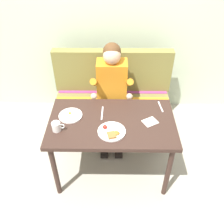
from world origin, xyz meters
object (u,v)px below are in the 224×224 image
at_px(plate_breakfast, 111,132).
at_px(coffee_mug, 57,126).
at_px(person, 112,86).
at_px(napkin, 150,122).
at_px(couch, 113,105).
at_px(table, 112,128).
at_px(plate_eggs, 71,115).
at_px(knife, 102,113).
at_px(fork, 161,107).

height_order(plate_breakfast, coffee_mug, coffee_mug).
xyz_separation_m(person, napkin, (0.37, -0.60, -0.01)).
distance_m(couch, coffee_mug, 1.11).
xyz_separation_m(table, napkin, (0.36, -0.01, 0.09)).
xyz_separation_m(plate_eggs, coffee_mug, (-0.09, -0.20, 0.04)).
height_order(plate_breakfast, knife, plate_breakfast).
height_order(plate_eggs, coffee_mug, coffee_mug).
height_order(plate_eggs, fork, plate_eggs).
relative_size(person, coffee_mug, 10.27).
bearing_deg(fork, table, -162.58).
xyz_separation_m(table, couch, (0.00, 0.76, -0.32)).
xyz_separation_m(plate_breakfast, fork, (0.50, 0.38, -0.01)).
height_order(table, person, person).
bearing_deg(coffee_mug, person, 55.67).
bearing_deg(couch, plate_breakfast, -90.27).
distance_m(couch, knife, 0.77).
bearing_deg(fork, knife, -176.91).
height_order(napkin, fork, napkin).
bearing_deg(coffee_mug, fork, 19.62).
distance_m(plate_eggs, fork, 0.90).
height_order(fork, knife, same).
bearing_deg(couch, person, -92.14).
bearing_deg(table, plate_eggs, 169.86).
bearing_deg(couch, coffee_mug, -119.08).
bearing_deg(knife, napkin, -14.02).
xyz_separation_m(person, plate_breakfast, (0.00, -0.74, 0.00)).
relative_size(plate_breakfast, fork, 1.49).
height_order(plate_eggs, napkin, plate_eggs).
relative_size(coffee_mug, knife, 0.59).
relative_size(couch, plate_breakfast, 5.69).
bearing_deg(plate_eggs, knife, 8.74).
bearing_deg(coffee_mug, knife, 31.44).
bearing_deg(plate_breakfast, couch, 89.73).
relative_size(table, plate_eggs, 5.28).
xyz_separation_m(couch, fork, (0.49, -0.54, 0.40)).
distance_m(table, couch, 0.83).
bearing_deg(person, table, -89.37).
relative_size(plate_breakfast, knife, 1.26).
xyz_separation_m(plate_eggs, knife, (0.30, 0.05, -0.01)).
relative_size(person, plate_breakfast, 4.79).
xyz_separation_m(plate_breakfast, knife, (-0.09, 0.27, -0.01)).
distance_m(coffee_mug, fork, 1.05).
xyz_separation_m(person, plate_eggs, (-0.39, -0.52, -0.00)).
distance_m(table, person, 0.60).
distance_m(person, plate_eggs, 0.65).
relative_size(table, napkin, 9.18).
bearing_deg(plate_eggs, plate_breakfast, -29.48).
xyz_separation_m(table, plate_eggs, (-0.40, 0.07, 0.09)).
relative_size(coffee_mug, napkin, 0.90).
xyz_separation_m(plate_breakfast, coffee_mug, (-0.49, 0.03, 0.03)).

